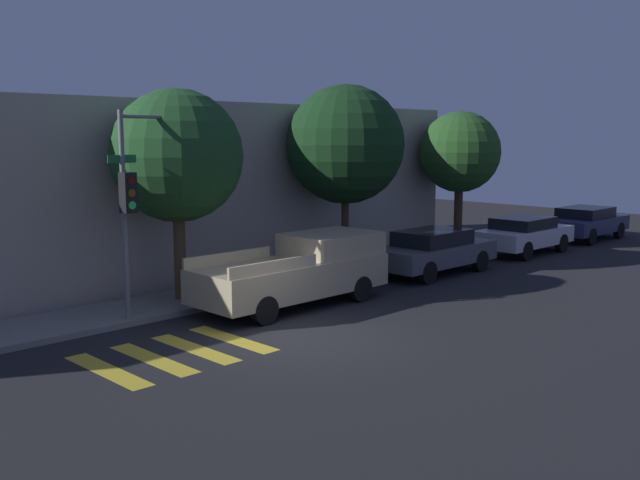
% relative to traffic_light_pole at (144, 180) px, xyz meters
% --- Properties ---
extents(ground_plane, '(60.00, 60.00, 0.00)m').
position_rel_traffic_light_pole_xyz_m(ground_plane, '(1.51, -3.37, -3.31)').
color(ground_plane, black).
extents(sidewalk, '(26.00, 2.17, 0.14)m').
position_rel_traffic_light_pole_xyz_m(sidewalk, '(1.51, 0.92, -3.24)').
color(sidewalk, slate).
rests_on(sidewalk, ground).
extents(building_row, '(26.00, 6.00, 5.29)m').
position_rel_traffic_light_pole_xyz_m(building_row, '(1.51, 5.40, -0.67)').
color(building_row, '#A89E8E').
rests_on(building_row, ground).
extents(crosswalk, '(3.36, 2.60, 0.00)m').
position_rel_traffic_light_pole_xyz_m(crosswalk, '(-1.00, -2.57, -3.31)').
color(crosswalk, gold).
rests_on(crosswalk, ground).
extents(traffic_light_pole, '(2.50, 0.56, 4.88)m').
position_rel_traffic_light_pole_xyz_m(traffic_light_pole, '(0.00, 0.00, 0.00)').
color(traffic_light_pole, slate).
rests_on(traffic_light_pole, ground).
extents(pickup_truck, '(5.30, 2.00, 1.75)m').
position_rel_traffic_light_pole_xyz_m(pickup_truck, '(3.66, -1.27, -2.41)').
color(pickup_truck, tan).
rests_on(pickup_truck, ground).
extents(sedan_near_corner, '(4.48, 1.79, 1.40)m').
position_rel_traffic_light_pole_xyz_m(sedan_near_corner, '(9.42, -1.27, -2.56)').
color(sedan_near_corner, '#4C5156').
rests_on(sedan_near_corner, ground).
extents(sedan_middle, '(4.26, 1.84, 1.35)m').
position_rel_traffic_light_pole_xyz_m(sedan_middle, '(14.96, -1.27, -2.57)').
color(sedan_middle, silver).
rests_on(sedan_middle, ground).
extents(sedan_far_end, '(4.35, 1.89, 1.36)m').
position_rel_traffic_light_pole_xyz_m(sedan_far_end, '(20.04, -1.27, -2.57)').
color(sedan_far_end, '#2D3351').
rests_on(sedan_far_end, ground).
extents(tree_near_corner, '(3.36, 3.36, 5.48)m').
position_rel_traffic_light_pole_xyz_m(tree_near_corner, '(1.55, 0.98, 0.48)').
color(tree_near_corner, '#4C3823').
rests_on(tree_near_corner, ground).
extents(tree_midblock, '(3.71, 3.71, 5.89)m').
position_rel_traffic_light_pole_xyz_m(tree_midblock, '(7.75, 0.98, 0.72)').
color(tree_midblock, '#42301E').
rests_on(tree_midblock, ground).
extents(tree_far_end, '(3.03, 3.03, 5.22)m').
position_rel_traffic_light_pole_xyz_m(tree_far_end, '(14.00, 0.98, 0.37)').
color(tree_far_end, '#42301E').
rests_on(tree_far_end, ground).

